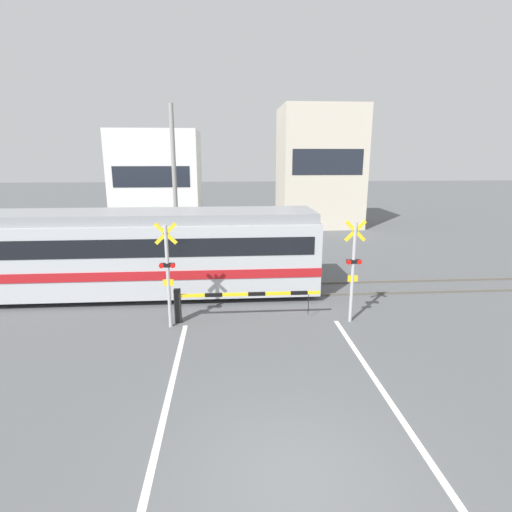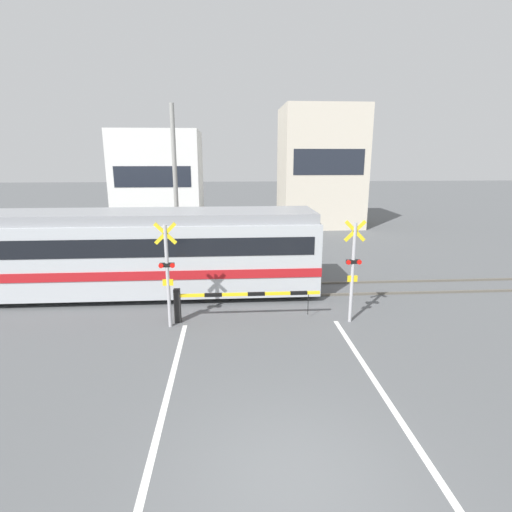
% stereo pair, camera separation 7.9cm
% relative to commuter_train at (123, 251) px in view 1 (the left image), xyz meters
% --- Properties ---
extents(ground_plane, '(160.00, 160.00, 0.00)m').
position_rel_commuter_train_xyz_m(ground_plane, '(5.00, -9.57, -1.72)').
color(ground_plane, '#56595B').
extents(rail_track_near, '(50.00, 0.10, 0.08)m').
position_rel_commuter_train_xyz_m(rail_track_near, '(5.00, -0.72, -1.68)').
color(rail_track_near, '#5B564C').
rests_on(rail_track_near, ground_plane).
extents(rail_track_far, '(50.00, 0.10, 0.08)m').
position_rel_commuter_train_xyz_m(rail_track_far, '(5.00, 0.72, -1.68)').
color(rail_track_far, '#5B564C').
rests_on(rail_track_far, ground_plane).
extents(road_stripe_left, '(0.14, 10.42, 0.01)m').
position_rel_commuter_train_xyz_m(road_stripe_left, '(2.58, -8.36, -1.72)').
color(road_stripe_left, white).
rests_on(road_stripe_left, ground_plane).
extents(road_stripe_right, '(0.14, 10.42, 0.01)m').
position_rel_commuter_train_xyz_m(road_stripe_right, '(7.41, -8.36, -1.72)').
color(road_stripe_right, white).
rests_on(road_stripe_right, ground_plane).
extents(commuter_train, '(14.62, 2.90, 3.21)m').
position_rel_commuter_train_xyz_m(commuter_train, '(0.00, 0.00, 0.00)').
color(commuter_train, '#B7BCC1').
rests_on(commuter_train, ground_plane).
extents(crossing_barrier_near, '(4.69, 0.20, 1.11)m').
position_rel_commuter_train_xyz_m(crossing_barrier_near, '(3.65, -2.85, -0.98)').
color(crossing_barrier_near, black).
rests_on(crossing_barrier_near, ground_plane).
extents(crossing_barrier_far, '(4.69, 0.20, 1.11)m').
position_rel_commuter_train_xyz_m(crossing_barrier_far, '(6.34, 2.93, -0.98)').
color(crossing_barrier_far, black).
rests_on(crossing_barrier_far, ground_plane).
extents(crossing_signal_left, '(0.68, 0.15, 3.31)m').
position_rel_commuter_train_xyz_m(crossing_signal_left, '(2.13, -3.18, 0.11)').
color(crossing_signal_left, '#B2B2B7').
rests_on(crossing_signal_left, ground_plane).
extents(crossing_signal_right, '(0.68, 0.15, 3.31)m').
position_rel_commuter_train_xyz_m(crossing_signal_right, '(7.86, -3.18, 0.11)').
color(crossing_signal_right, '#B2B2B7').
rests_on(crossing_signal_right, ground_plane).
extents(building_left_of_street, '(6.12, 5.39, 7.00)m').
position_rel_commuter_train_xyz_m(building_left_of_street, '(-1.08, 15.49, 1.78)').
color(building_left_of_street, white).
rests_on(building_left_of_street, ground_plane).
extents(building_right_of_street, '(5.89, 5.39, 8.74)m').
position_rel_commuter_train_xyz_m(building_right_of_street, '(10.96, 15.49, 2.65)').
color(building_right_of_street, beige).
rests_on(building_right_of_street, ground_plane).
extents(utility_pole_streetside, '(0.22, 0.22, 7.65)m').
position_rel_commuter_train_xyz_m(utility_pole_streetside, '(1.38, 5.43, 2.10)').
color(utility_pole_streetside, gray).
rests_on(utility_pole_streetside, ground_plane).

